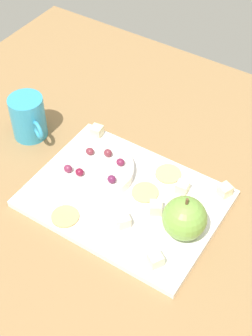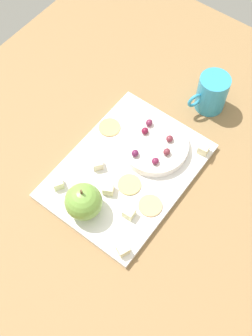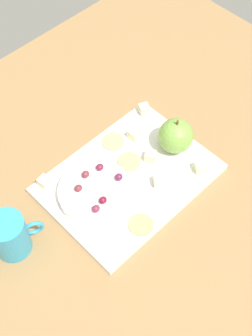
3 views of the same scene
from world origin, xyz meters
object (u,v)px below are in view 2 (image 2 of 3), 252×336
(grape_2, at_px, (167,152))
(platter, at_px, (128,172))
(cracker_1, at_px, (129,185))
(apple_whole, at_px, (83,202))
(cheese_cube_0, at_px, (204,149))
(cheese_cube_3, at_px, (107,188))
(grape_4, at_px, (145,131))
(grape_0, at_px, (134,153))
(grape_1, at_px, (149,123))
(cheese_cube_2, at_px, (129,213))
(cup, at_px, (212,93))
(cracker_0, at_px, (109,127))
(grape_3, at_px, (155,161))
(cracker_2, at_px, (150,206))
(grape_5, at_px, (170,139))
(cheese_cube_1, at_px, (123,249))
(cheese_cube_4, at_px, (97,164))
(serving_dish, at_px, (154,145))
(cheese_cube_5, at_px, (58,183))

(grape_2, bearing_deg, platter, -34.22)
(cracker_1, distance_m, grape_2, 0.11)
(apple_whole, xyz_separation_m, cheese_cube_0, (-0.27, 0.12, -0.03))
(cheese_cube_0, relative_size, cheese_cube_3, 1.00)
(apple_whole, distance_m, grape_4, 0.22)
(grape_0, distance_m, grape_1, 0.09)
(cheese_cube_2, bearing_deg, cup, -176.51)
(cracker_1, height_order, grape_4, grape_4)
(cracker_0, height_order, grape_3, grape_3)
(cheese_cube_2, distance_m, cracker_1, 0.07)
(cup, bearing_deg, cracker_2, 8.29)
(grape_3, height_order, grape_5, same)
(cheese_cube_3, bearing_deg, cracker_2, 105.12)
(cheese_cube_1, bearing_deg, cup, -172.14)
(cracker_0, height_order, cracker_1, same)
(grape_3, bearing_deg, cracker_0, -99.28)
(grape_1, distance_m, cup, 0.17)
(grape_5, bearing_deg, cheese_cube_4, -34.32)
(grape_1, bearing_deg, cup, 156.10)
(grape_0, bearing_deg, cheese_cube_4, -41.42)
(serving_dish, relative_size, cup, 1.55)
(cracker_0, relative_size, cracker_2, 1.00)
(grape_5, bearing_deg, grape_2, 24.01)
(apple_whole, height_order, grape_5, apple_whole)
(cheese_cube_4, height_order, cup, cup)
(serving_dish, relative_size, cheese_cube_4, 6.85)
(cup, bearing_deg, cheese_cube_5, -19.93)
(serving_dish, distance_m, cheese_cube_0, 0.11)
(cheese_cube_2, bearing_deg, grape_3, -169.81)
(cheese_cube_0, distance_m, cheese_cube_2, 0.23)
(cheese_cube_2, xyz_separation_m, grape_2, (-0.16, -0.02, 0.02))
(cheese_cube_5, height_order, grape_2, grape_2)
(cracker_0, bearing_deg, grape_2, 93.70)
(cracker_2, height_order, grape_0, grape_0)
(grape_0, bearing_deg, serving_dish, 161.27)
(grape_2, bearing_deg, grape_1, -117.67)
(serving_dish, distance_m, cracker_1, 0.11)
(grape_3, height_order, cup, cup)
(cheese_cube_4, height_order, cracker_2, cheese_cube_4)
(cracker_2, bearing_deg, cheese_cube_2, -28.95)
(cheese_cube_5, xyz_separation_m, grape_1, (-0.24, 0.07, 0.02))
(cheese_cube_4, distance_m, grape_4, 0.13)
(cheese_cube_1, distance_m, cheese_cube_4, 0.20)
(platter, xyz_separation_m, cracker_0, (-0.06, -0.10, 0.01))
(platter, height_order, cup, cup)
(cheese_cube_0, bearing_deg, cup, -154.23)
(cheese_cube_3, height_order, cheese_cube_4, same)
(serving_dish, height_order, cheese_cube_4, same)
(cheese_cube_4, relative_size, grape_1, 1.33)
(cracker_2, bearing_deg, cheese_cube_4, -92.99)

